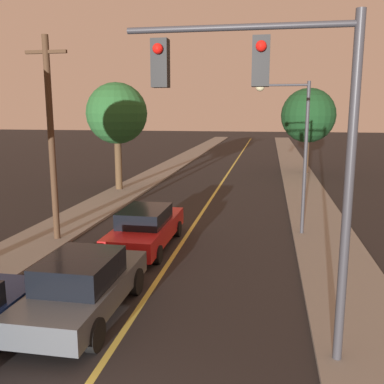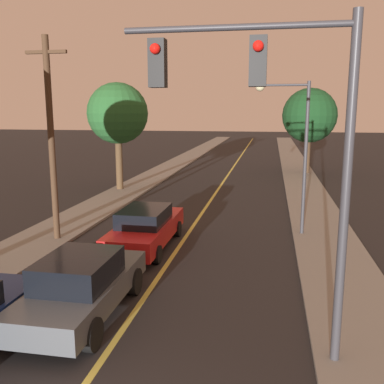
{
  "view_description": "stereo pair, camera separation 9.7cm",
  "coord_description": "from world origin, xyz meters",
  "px_view_note": "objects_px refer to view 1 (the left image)",
  "views": [
    {
      "loc": [
        3.17,
        -4.44,
        5.05
      ],
      "look_at": [
        0.0,
        13.28,
        1.6
      ],
      "focal_mm": 40.0,
      "sensor_mm": 36.0,
      "label": 1
    },
    {
      "loc": [
        3.26,
        -4.42,
        5.05
      ],
      "look_at": [
        0.0,
        13.28,
        1.6
      ],
      "focal_mm": 40.0,
      "sensor_mm": 36.0,
      "label": 2
    }
  ],
  "objects_px": {
    "traffic_signal_mast": "(280,121)",
    "tree_left_far": "(117,114)",
    "car_near_lane_front": "(83,286)",
    "streetlamp_right": "(292,135)",
    "car_near_lane_second": "(146,227)",
    "tree_right_near": "(308,116)",
    "utility_pole_left": "(51,136)"
  },
  "relations": [
    {
      "from": "tree_right_near",
      "to": "traffic_signal_mast",
      "type": "bearing_deg",
      "value": -95.99
    },
    {
      "from": "traffic_signal_mast",
      "to": "utility_pole_left",
      "type": "height_order",
      "value": "utility_pole_left"
    },
    {
      "from": "traffic_signal_mast",
      "to": "streetlamp_right",
      "type": "height_order",
      "value": "traffic_signal_mast"
    },
    {
      "from": "car_near_lane_second",
      "to": "tree_left_far",
      "type": "height_order",
      "value": "tree_left_far"
    },
    {
      "from": "traffic_signal_mast",
      "to": "tree_left_far",
      "type": "height_order",
      "value": "traffic_signal_mast"
    },
    {
      "from": "car_near_lane_second",
      "to": "streetlamp_right",
      "type": "relative_size",
      "value": 0.86
    },
    {
      "from": "tree_right_near",
      "to": "utility_pole_left",
      "type": "bearing_deg",
      "value": -118.78
    },
    {
      "from": "traffic_signal_mast",
      "to": "streetlamp_right",
      "type": "distance_m",
      "value": 9.19
    },
    {
      "from": "car_near_lane_front",
      "to": "streetlamp_right",
      "type": "bearing_deg",
      "value": 57.16
    },
    {
      "from": "traffic_signal_mast",
      "to": "tree_left_far",
      "type": "distance_m",
      "value": 19.78
    },
    {
      "from": "car_near_lane_front",
      "to": "utility_pole_left",
      "type": "xyz_separation_m",
      "value": [
        -3.68,
        5.7,
        3.26
      ]
    },
    {
      "from": "streetlamp_right",
      "to": "tree_right_near",
      "type": "xyz_separation_m",
      "value": [
        2.1,
        17.64,
        0.52
      ]
    },
    {
      "from": "car_near_lane_second",
      "to": "utility_pole_left",
      "type": "distance_m",
      "value": 4.94
    },
    {
      "from": "utility_pole_left",
      "to": "tree_right_near",
      "type": "relative_size",
      "value": 1.14
    },
    {
      "from": "streetlamp_right",
      "to": "car_near_lane_front",
      "type": "bearing_deg",
      "value": -122.84
    },
    {
      "from": "streetlamp_right",
      "to": "traffic_signal_mast",
      "type": "bearing_deg",
      "value": -94.43
    },
    {
      "from": "tree_left_far",
      "to": "tree_right_near",
      "type": "xyz_separation_m",
      "value": [
        12.3,
        9.43,
        -0.19
      ]
    },
    {
      "from": "traffic_signal_mast",
      "to": "tree_left_far",
      "type": "relative_size",
      "value": 1.01
    },
    {
      "from": "tree_left_far",
      "to": "traffic_signal_mast",
      "type": "bearing_deg",
      "value": -61.31
    },
    {
      "from": "utility_pole_left",
      "to": "tree_left_far",
      "type": "height_order",
      "value": "utility_pole_left"
    },
    {
      "from": "car_near_lane_second",
      "to": "streetlamp_right",
      "type": "xyz_separation_m",
      "value": [
        5.26,
        2.62,
        3.33
      ]
    },
    {
      "from": "car_near_lane_front",
      "to": "tree_left_far",
      "type": "bearing_deg",
      "value": 106.81
    },
    {
      "from": "car_near_lane_front",
      "to": "traffic_signal_mast",
      "type": "height_order",
      "value": "traffic_signal_mast"
    },
    {
      "from": "car_near_lane_second",
      "to": "streetlamp_right",
      "type": "distance_m",
      "value": 6.75
    },
    {
      "from": "tree_left_far",
      "to": "tree_right_near",
      "type": "height_order",
      "value": "tree_right_near"
    },
    {
      "from": "traffic_signal_mast",
      "to": "tree_right_near",
      "type": "relative_size",
      "value": 1.0
    },
    {
      "from": "tree_left_far",
      "to": "car_near_lane_second",
      "type": "bearing_deg",
      "value": -65.49
    },
    {
      "from": "tree_left_far",
      "to": "utility_pole_left",
      "type": "bearing_deg",
      "value": -83.22
    },
    {
      "from": "car_near_lane_second",
      "to": "car_near_lane_front",
      "type": "bearing_deg",
      "value": -90.0
    },
    {
      "from": "car_near_lane_second",
      "to": "utility_pole_left",
      "type": "xyz_separation_m",
      "value": [
        -3.68,
        0.17,
        3.3
      ]
    },
    {
      "from": "traffic_signal_mast",
      "to": "utility_pole_left",
      "type": "distance_m",
      "value": 10.63
    },
    {
      "from": "streetlamp_right",
      "to": "tree_right_near",
      "type": "height_order",
      "value": "tree_right_near"
    }
  ]
}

